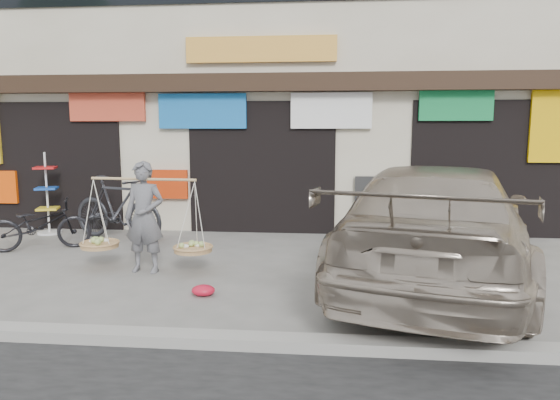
# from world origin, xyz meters

# --- Properties ---
(ground) EXTENTS (70.00, 70.00, 0.00)m
(ground) POSITION_xyz_m (0.00, 0.00, 0.00)
(ground) COLOR slate
(ground) RESTS_ON ground
(kerb) EXTENTS (70.00, 0.25, 0.12)m
(kerb) POSITION_xyz_m (0.00, -2.00, 0.06)
(kerb) COLOR gray
(kerb) RESTS_ON ground
(shophouse_block) EXTENTS (14.00, 6.32, 7.00)m
(shophouse_block) POSITION_xyz_m (-0.00, 6.42, 3.45)
(shophouse_block) COLOR beige
(shophouse_block) RESTS_ON ground
(street_vendor) EXTENTS (2.06, 0.69, 1.68)m
(street_vendor) POSITION_xyz_m (-1.38, 0.47, 0.77)
(street_vendor) COLOR slate
(street_vendor) RESTS_ON ground
(bike_0) EXTENTS (1.82, 1.27, 0.91)m
(bike_0) POSITION_xyz_m (-3.75, 1.62, 0.45)
(bike_0) COLOR black
(bike_0) RESTS_ON ground
(bike_1) EXTENTS (2.16, 1.22, 1.25)m
(bike_1) POSITION_xyz_m (-2.70, 2.54, 0.63)
(bike_1) COLOR #27282C
(bike_1) RESTS_ON ground
(suv) EXTENTS (3.81, 6.15, 1.66)m
(suv) POSITION_xyz_m (2.89, 0.42, 0.83)
(suv) COLOR #AA9B89
(suv) RESTS_ON ground
(display_rack) EXTENTS (0.50, 0.50, 1.68)m
(display_rack) POSITION_xyz_m (-4.36, 2.95, 0.68)
(display_rack) COLOR silver
(display_rack) RESTS_ON ground
(red_bag) EXTENTS (0.31, 0.25, 0.14)m
(red_bag) POSITION_xyz_m (-0.25, -0.53, 0.07)
(red_bag) COLOR red
(red_bag) RESTS_ON ground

